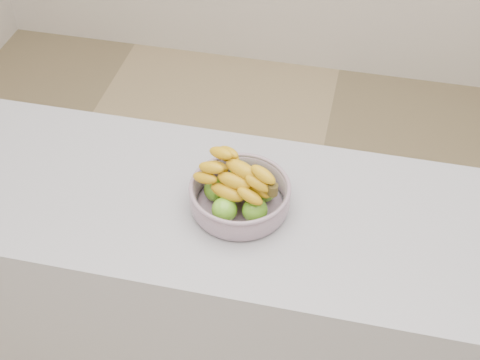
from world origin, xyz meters
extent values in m
cube|color=#97979F|center=(0.00, -0.03, 0.45)|extent=(2.00, 0.60, 0.90)
cylinder|color=#A9BACB|center=(-0.13, -0.03, 0.91)|extent=(0.23, 0.23, 0.01)
torus|color=#A9BACB|center=(-0.13, -0.03, 0.97)|extent=(0.27, 0.27, 0.01)
sphere|color=#43981A|center=(-0.16, -0.09, 0.94)|extent=(0.07, 0.07, 0.07)
sphere|color=#43981A|center=(-0.08, -0.08, 0.94)|extent=(0.07, 0.07, 0.07)
sphere|color=#43981A|center=(-0.07, 0.00, 0.94)|extent=(0.07, 0.07, 0.07)
sphere|color=#43981A|center=(-0.14, 0.03, 0.94)|extent=(0.07, 0.07, 0.07)
sphere|color=#43981A|center=(-0.20, -0.02, 0.94)|extent=(0.07, 0.07, 0.07)
ellipsoid|color=gold|center=(-0.15, -0.07, 0.98)|extent=(0.17, 0.09, 0.04)
ellipsoid|color=gold|center=(-0.14, -0.03, 0.98)|extent=(0.17, 0.11, 0.04)
ellipsoid|color=gold|center=(-0.12, 0.01, 0.98)|extent=(0.17, 0.12, 0.04)
ellipsoid|color=gold|center=(-0.14, -0.05, 1.01)|extent=(0.17, 0.08, 0.04)
ellipsoid|color=gold|center=(-0.12, -0.01, 1.01)|extent=(0.16, 0.13, 0.04)
ellipsoid|color=gold|center=(-0.12, -0.03, 1.04)|extent=(0.17, 0.11, 0.04)
cylinder|color=#3D3213|center=(-0.04, -0.07, 1.03)|extent=(0.03, 0.03, 0.03)
camera|label=1|loc=(0.14, -1.25, 2.20)|focal=50.00mm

